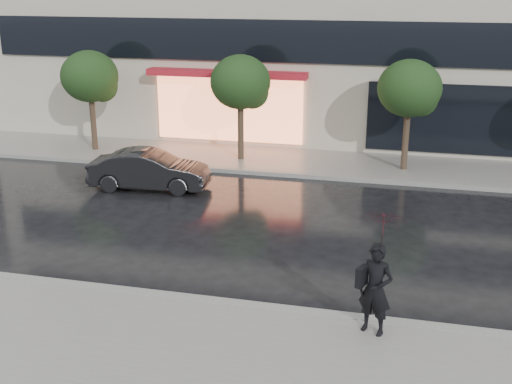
% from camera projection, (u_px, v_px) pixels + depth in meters
% --- Properties ---
extents(ground, '(120.00, 120.00, 0.00)m').
position_uv_depth(ground, '(256.00, 288.00, 14.34)').
color(ground, black).
rests_on(ground, ground).
extents(sidewalk_near, '(60.00, 4.50, 0.12)m').
position_uv_depth(sidewalk_near, '(213.00, 366.00, 11.33)').
color(sidewalk_near, slate).
rests_on(sidewalk_near, ground).
extents(sidewalk_far, '(60.00, 3.50, 0.12)m').
position_uv_depth(sidewalk_far, '(321.00, 163.00, 23.78)').
color(sidewalk_far, slate).
rests_on(sidewalk_far, ground).
extents(curb_near, '(60.00, 0.25, 0.14)m').
position_uv_depth(curb_near, '(245.00, 306.00, 13.40)').
color(curb_near, gray).
rests_on(curb_near, ground).
extents(curb_far, '(60.00, 0.25, 0.14)m').
position_uv_depth(curb_far, '(314.00, 176.00, 22.16)').
color(curb_far, gray).
rests_on(curb_far, ground).
extents(tree_far_west, '(2.20, 2.20, 3.99)m').
position_uv_depth(tree_far_west, '(92.00, 78.00, 24.65)').
color(tree_far_west, '#33261C').
rests_on(tree_far_west, ground).
extents(tree_mid_west, '(2.20, 2.20, 3.99)m').
position_uv_depth(tree_mid_west, '(242.00, 84.00, 23.32)').
color(tree_mid_west, '#33261C').
rests_on(tree_mid_west, ground).
extents(tree_mid_east, '(2.20, 2.20, 3.99)m').
position_uv_depth(tree_mid_east, '(411.00, 90.00, 21.99)').
color(tree_mid_east, '#33261C').
rests_on(tree_mid_east, ground).
extents(parked_car, '(3.98, 1.71, 1.28)m').
position_uv_depth(parked_car, '(149.00, 170.00, 20.89)').
color(parked_car, black).
rests_on(parked_car, ground).
extents(pedestrian_with_umbrella, '(1.15, 1.16, 2.44)m').
position_uv_depth(pedestrian_with_umbrella, '(379.00, 259.00, 11.83)').
color(pedestrian_with_umbrella, black).
rests_on(pedestrian_with_umbrella, sidewalk_near).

